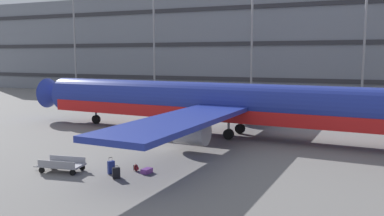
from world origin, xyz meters
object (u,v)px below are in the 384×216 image
object	(u,v)px
suitcase_upright	(147,171)
backpack_silver	(136,168)
airliner	(224,104)
baggage_cart	(62,165)
suitcase_red	(111,167)
suitcase_purple	(116,173)

from	to	relation	value
suitcase_upright	backpack_silver	bearing A→B (deg)	169.40
airliner	suitcase_upright	world-z (taller)	airliner
airliner	suitcase_upright	xyz separation A→B (m)	(-0.73, -12.85, -2.65)
airliner	baggage_cart	xyz separation A→B (m)	(-5.67, -14.53, -2.36)
suitcase_red	backpack_silver	world-z (taller)	suitcase_red
suitcase_purple	backpack_silver	bearing A→B (deg)	81.01
suitcase_red	suitcase_upright	distance (m)	2.12
airliner	backpack_silver	distance (m)	13.05
backpack_silver	suitcase_upright	bearing A→B (deg)	-10.60
airliner	backpack_silver	xyz separation A→B (m)	(-1.55, -12.70, -2.59)
airliner	baggage_cart	distance (m)	15.78
airliner	baggage_cart	size ratio (longest dim) A/B	12.57
backpack_silver	baggage_cart	world-z (taller)	baggage_cart
suitcase_upright	baggage_cart	world-z (taller)	baggage_cart
suitcase_red	suitcase_purple	xyz separation A→B (m)	(0.75, -0.63, -0.08)
suitcase_upright	baggage_cart	distance (m)	5.22
suitcase_purple	backpack_silver	world-z (taller)	suitcase_purple
suitcase_red	backpack_silver	distance (m)	1.57
suitcase_red	airliner	bearing A→B (deg)	79.46
suitcase_purple	baggage_cart	bearing A→B (deg)	-179.26
suitcase_purple	backpack_silver	xyz separation A→B (m)	(0.28, 1.79, -0.15)
suitcase_purple	airliner	bearing A→B (deg)	82.81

